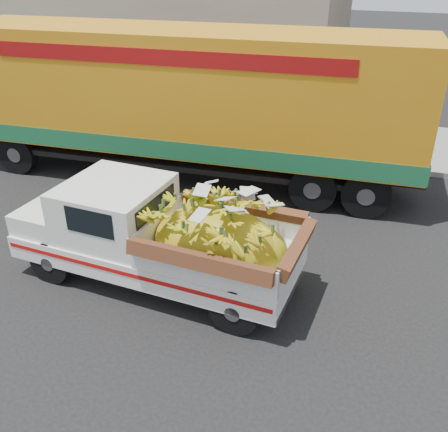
% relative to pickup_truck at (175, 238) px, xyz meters
% --- Properties ---
extents(ground, '(100.00, 100.00, 0.00)m').
position_rel_pickup_truck_xyz_m(ground, '(-0.72, 0.05, -0.97)').
color(ground, black).
rests_on(ground, ground).
extents(curb, '(60.00, 0.25, 0.15)m').
position_rel_pickup_truck_xyz_m(curb, '(-0.72, 7.00, -0.89)').
color(curb, gray).
rests_on(curb, ground).
extents(sidewalk, '(60.00, 4.00, 0.14)m').
position_rel_pickup_truck_xyz_m(sidewalk, '(-0.72, 9.10, -0.90)').
color(sidewalk, gray).
rests_on(sidewalk, ground).
extents(building_left, '(18.00, 6.00, 5.00)m').
position_rel_pickup_truck_xyz_m(building_left, '(-8.72, 15.00, 1.53)').
color(building_left, gray).
rests_on(building_left, ground).
extents(pickup_truck, '(5.20, 2.06, 1.80)m').
position_rel_pickup_truck_xyz_m(pickup_truck, '(0.00, 0.00, 0.00)').
color(pickup_truck, black).
rests_on(pickup_truck, ground).
extents(semi_trailer, '(12.04, 3.42, 3.80)m').
position_rel_pickup_truck_xyz_m(semi_trailer, '(-1.86, 4.55, 1.15)').
color(semi_trailer, black).
rests_on(semi_trailer, ground).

